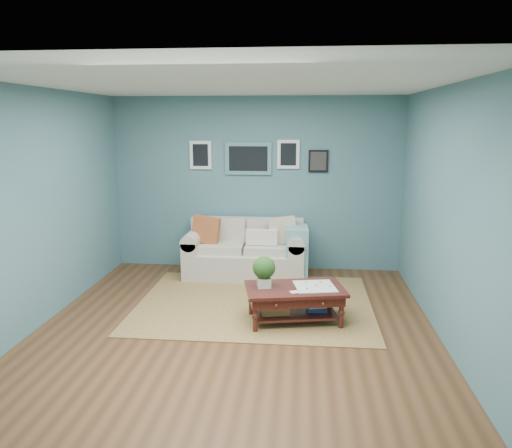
# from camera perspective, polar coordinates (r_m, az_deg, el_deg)

# --- Properties ---
(room_shell) EXTENTS (5.00, 5.02, 2.70)m
(room_shell) POSITION_cam_1_polar(r_m,az_deg,el_deg) (5.44, -2.42, 1.52)
(room_shell) COLOR brown
(room_shell) RESTS_ON ground
(area_rug) EXTENTS (2.98, 2.39, 0.01)m
(area_rug) POSITION_cam_1_polar(r_m,az_deg,el_deg) (6.54, -0.16, -9.05)
(area_rug) COLOR brown
(area_rug) RESTS_ON ground
(loveseat) EXTENTS (1.84, 0.84, 0.95)m
(loveseat) POSITION_cam_1_polar(r_m,az_deg,el_deg) (7.57, -0.62, -3.13)
(loveseat) COLOR beige
(loveseat) RESTS_ON ground
(coffee_table) EXTENTS (1.24, 0.87, 0.79)m
(coffee_table) POSITION_cam_1_polar(r_m,az_deg,el_deg) (5.88, 3.87, -7.90)
(coffee_table) COLOR black
(coffee_table) RESTS_ON ground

